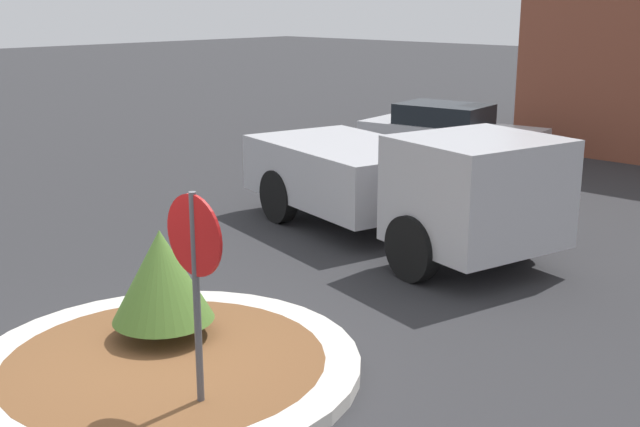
% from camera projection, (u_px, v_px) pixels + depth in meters
% --- Properties ---
extents(ground_plane, '(120.00, 120.00, 0.00)m').
position_uv_depth(ground_plane, '(166.00, 372.00, 8.70)').
color(ground_plane, '#2D2D30').
extents(traffic_island, '(4.24, 4.24, 0.16)m').
position_uv_depth(traffic_island, '(165.00, 366.00, 8.68)').
color(traffic_island, beige).
rests_on(traffic_island, ground_plane).
extents(stop_sign, '(0.78, 0.07, 2.23)m').
position_uv_depth(stop_sign, '(195.00, 263.00, 7.41)').
color(stop_sign, '#4C4C51').
rests_on(stop_sign, ground_plane).
extents(island_shrub, '(1.16, 1.16, 1.27)m').
position_uv_depth(island_shrub, '(161.00, 275.00, 9.07)').
color(island_shrub, brown).
rests_on(island_shrub, traffic_island).
extents(utility_truck, '(6.41, 3.53, 2.01)m').
position_uv_depth(utility_truck, '(397.00, 181.00, 13.19)').
color(utility_truck, '#B2B2B7').
rests_on(utility_truck, ground_plane).
extents(parked_sedan_silver, '(4.70, 2.31, 1.41)m').
position_uv_depth(parked_sedan_silver, '(449.00, 133.00, 20.03)').
color(parked_sedan_silver, '#B7B7BC').
rests_on(parked_sedan_silver, ground_plane).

